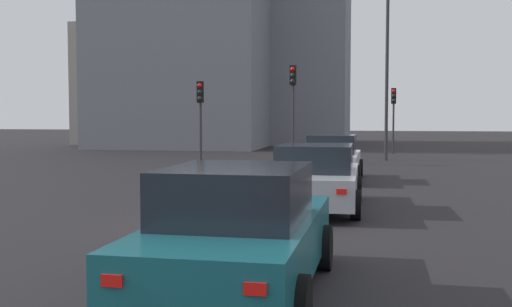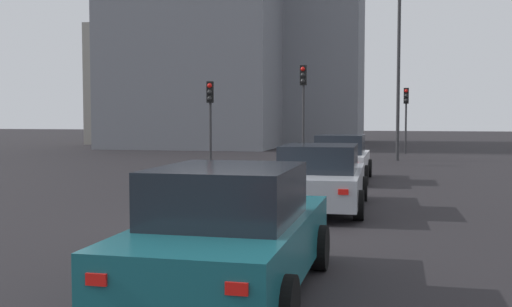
{
  "view_description": "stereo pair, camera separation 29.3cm",
  "coord_description": "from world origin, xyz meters",
  "px_view_note": "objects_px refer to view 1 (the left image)",
  "views": [
    {
      "loc": [
        -11.7,
        -2.98,
        2.18
      ],
      "look_at": [
        -1.16,
        -0.97,
        1.52
      ],
      "focal_mm": 42.8,
      "sensor_mm": 36.0,
      "label": 1
    },
    {
      "loc": [
        -11.64,
        -3.26,
        2.18
      ],
      "look_at": [
        -1.16,
        -0.97,
        1.52
      ],
      "focal_mm": 42.8,
      "sensor_mm": 36.0,
      "label": 2
    }
  ],
  "objects_px": {
    "car_white_left_lead": "(333,158)",
    "car_teal_left_third": "(239,233)",
    "car_silver_left_second": "(316,178)",
    "traffic_light_near_left": "(200,105)",
    "street_lamp_kerbside": "(387,59)",
    "traffic_light_near_right": "(394,106)",
    "traffic_light_far_left": "(293,93)"
  },
  "relations": [
    {
      "from": "traffic_light_near_right",
      "to": "street_lamp_kerbside",
      "type": "distance_m",
      "value": 5.92
    },
    {
      "from": "traffic_light_far_left",
      "to": "street_lamp_kerbside",
      "type": "distance_m",
      "value": 5.49
    },
    {
      "from": "car_white_left_lead",
      "to": "traffic_light_near_right",
      "type": "bearing_deg",
      "value": -8.63
    },
    {
      "from": "traffic_light_near_left",
      "to": "car_teal_left_third",
      "type": "bearing_deg",
      "value": 10.1
    },
    {
      "from": "street_lamp_kerbside",
      "to": "traffic_light_near_left",
      "type": "bearing_deg",
      "value": 126.25
    },
    {
      "from": "car_silver_left_second",
      "to": "traffic_light_near_left",
      "type": "relative_size",
      "value": 1.32
    },
    {
      "from": "traffic_light_near_left",
      "to": "traffic_light_near_right",
      "type": "height_order",
      "value": "traffic_light_near_right"
    },
    {
      "from": "car_silver_left_second",
      "to": "traffic_light_near_left",
      "type": "bearing_deg",
      "value": 28.14
    },
    {
      "from": "car_white_left_lead",
      "to": "street_lamp_kerbside",
      "type": "xyz_separation_m",
      "value": [
        9.91,
        -1.99,
        4.22
      ]
    },
    {
      "from": "car_teal_left_third",
      "to": "traffic_light_near_right",
      "type": "relative_size",
      "value": 1.19
    },
    {
      "from": "car_silver_left_second",
      "to": "street_lamp_kerbside",
      "type": "xyz_separation_m",
      "value": [
        16.36,
        -1.96,
        4.23
      ]
    },
    {
      "from": "car_silver_left_second",
      "to": "traffic_light_near_left",
      "type": "xyz_separation_m",
      "value": [
        10.63,
        5.85,
        1.89
      ]
    },
    {
      "from": "car_white_left_lead",
      "to": "traffic_light_near_right",
      "type": "xyz_separation_m",
      "value": [
        15.37,
        -2.51,
        1.99
      ]
    },
    {
      "from": "car_silver_left_second",
      "to": "traffic_light_near_left",
      "type": "height_order",
      "value": "traffic_light_near_left"
    },
    {
      "from": "car_white_left_lead",
      "to": "street_lamp_kerbside",
      "type": "relative_size",
      "value": 0.5
    },
    {
      "from": "car_teal_left_third",
      "to": "car_white_left_lead",
      "type": "bearing_deg",
      "value": -0.41
    },
    {
      "from": "traffic_light_near_right",
      "to": "car_silver_left_second",
      "type": "bearing_deg",
      "value": -2.51
    },
    {
      "from": "traffic_light_near_left",
      "to": "traffic_light_far_left",
      "type": "bearing_deg",
      "value": 119.75
    },
    {
      "from": "traffic_light_near_left",
      "to": "street_lamp_kerbside",
      "type": "xyz_separation_m",
      "value": [
        5.73,
        -7.81,
        2.33
      ]
    },
    {
      "from": "traffic_light_far_left",
      "to": "traffic_light_near_left",
      "type": "bearing_deg",
      "value": -48.83
    },
    {
      "from": "car_silver_left_second",
      "to": "street_lamp_kerbside",
      "type": "relative_size",
      "value": 0.56
    },
    {
      "from": "car_silver_left_second",
      "to": "traffic_light_far_left",
      "type": "relative_size",
      "value": 1.07
    },
    {
      "from": "traffic_light_far_left",
      "to": "car_white_left_lead",
      "type": "bearing_deg",
      "value": 22.13
    },
    {
      "from": "car_silver_left_second",
      "to": "car_teal_left_third",
      "type": "xyz_separation_m",
      "value": [
        -7.1,
        0.29,
        0.02
      ]
    },
    {
      "from": "car_teal_left_third",
      "to": "traffic_light_near_left",
      "type": "height_order",
      "value": "traffic_light_near_left"
    },
    {
      "from": "car_teal_left_third",
      "to": "traffic_light_near_left",
      "type": "distance_m",
      "value": 18.67
    },
    {
      "from": "traffic_light_near_right",
      "to": "traffic_light_far_left",
      "type": "height_order",
      "value": "traffic_light_far_left"
    },
    {
      "from": "car_white_left_lead",
      "to": "street_lamp_kerbside",
      "type": "distance_m",
      "value": 10.95
    },
    {
      "from": "car_teal_left_third",
      "to": "traffic_light_far_left",
      "type": "xyz_separation_m",
      "value": [
        20.44,
        1.97,
        2.44
      ]
    },
    {
      "from": "traffic_light_near_right",
      "to": "traffic_light_near_left",
      "type": "bearing_deg",
      "value": -32.69
    },
    {
      "from": "car_white_left_lead",
      "to": "car_teal_left_third",
      "type": "height_order",
      "value": "car_teal_left_third"
    },
    {
      "from": "car_silver_left_second",
      "to": "car_teal_left_third",
      "type": "bearing_deg",
      "value": 176.97
    }
  ]
}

